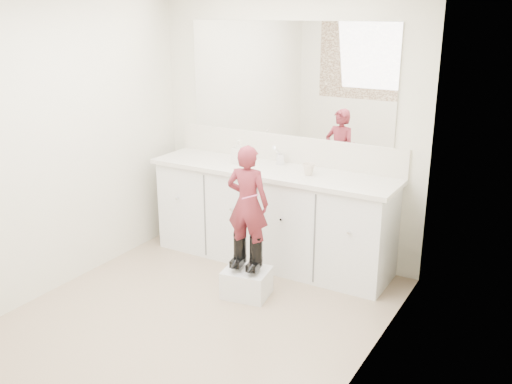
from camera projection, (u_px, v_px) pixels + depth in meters
The scene contains 16 objects.
floor at pixel (194, 319), 4.31m from camera, with size 3.00×3.00×0.00m, color #8E775D.
wall_back at pixel (287, 128), 5.18m from camera, with size 2.60×2.60×0.00m, color beige.
wall_left at pixel (57, 145), 4.56m from camera, with size 3.00×3.00×0.00m, color beige.
wall_right at pixel (368, 196), 3.32m from camera, with size 3.00×3.00×0.00m, color beige.
vanity_cabinet at pixel (272, 217), 5.19m from camera, with size 2.20×0.55×0.85m, color silver.
countertop at pixel (272, 171), 5.04m from camera, with size 2.28×0.58×0.04m, color beige.
backsplash at pixel (286, 149), 5.22m from camera, with size 2.28×0.03×0.25m, color beige.
mirror at pixel (287, 80), 5.03m from camera, with size 2.00×0.02×1.00m, color white.
faucet at pixel (280, 159), 5.15m from camera, with size 0.08×0.08×0.10m, color silver.
cup at pixel (309, 169), 4.83m from camera, with size 0.11×0.11×0.10m, color beige.
soap_bottle at pixel (238, 152), 5.17m from camera, with size 0.10×0.10×0.21m, color beige.
step_stool at pixel (247, 282), 4.63m from camera, with size 0.36×0.30×0.23m, color silver.
boot_left at pixel (240, 250), 4.61m from camera, with size 0.11×0.20×0.30m, color black, non-canonical shape.
boot_right at pixel (256, 254), 4.53m from camera, with size 0.11×0.20×0.30m, color black, non-canonical shape.
toddler at pixel (248, 203), 4.44m from camera, with size 0.34×0.22×0.93m, color #AE3540.
toothbrush at pixel (250, 197), 4.32m from camera, with size 0.01×0.01×0.14m, color #D35287.
Camera 1 is at (2.32, -3.05, 2.24)m, focal length 40.00 mm.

